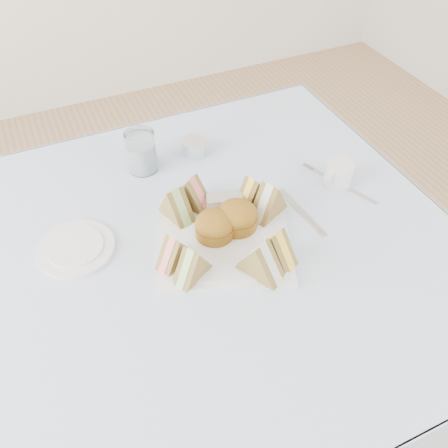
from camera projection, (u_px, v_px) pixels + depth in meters
name	position (u px, v px, depth m)	size (l,w,h in m)	color
floor	(222.00, 393.00, 1.56)	(4.00, 4.00, 0.00)	#9E7751
table	(221.00, 332.00, 1.30)	(0.90, 0.90, 0.74)	brown
tablecloth	(221.00, 240.00, 1.03)	(1.02, 1.02, 0.01)	#95A7CE
serving_plate	(224.00, 238.00, 1.03)	(0.28, 0.28, 0.01)	silver
sandwich_fl_a	(174.00, 250.00, 0.95)	(0.08, 0.04, 0.07)	brown
sandwich_fl_b	(192.00, 263.00, 0.92)	(0.08, 0.04, 0.07)	brown
sandwich_fr_a	(276.00, 246.00, 0.95)	(0.09, 0.04, 0.08)	brown
sandwich_fr_b	(261.00, 258.00, 0.92)	(0.10, 0.05, 0.09)	brown
sandwich_bl_a	(176.00, 203.00, 1.04)	(0.09, 0.04, 0.08)	brown
sandwich_bl_b	(192.00, 192.00, 1.06)	(0.09, 0.04, 0.08)	brown
sandwich_br_a	(269.00, 199.00, 1.04)	(0.10, 0.04, 0.09)	brown
sandwich_br_b	(252.00, 191.00, 1.07)	(0.08, 0.04, 0.07)	brown
scone_left	(215.00, 226.00, 1.01)	(0.08, 0.08, 0.06)	brown
scone_right	(237.00, 216.00, 1.02)	(0.09, 0.09, 0.06)	brown
pastry_slice	(224.00, 203.00, 1.07)	(0.08, 0.03, 0.04)	tan
side_plate	(76.00, 248.00, 1.01)	(0.16, 0.16, 0.01)	silver
water_glass	(141.00, 151.00, 1.17)	(0.07, 0.07, 0.11)	white
tea_strainer	(194.00, 148.00, 1.24)	(0.07, 0.07, 0.04)	silver
knife	(302.00, 212.00, 1.09)	(0.01, 0.18, 0.00)	silver
fork	(344.00, 187.00, 1.15)	(0.01, 0.18, 0.00)	silver
creamer_jug	(339.00, 173.00, 1.15)	(0.07, 0.07, 0.06)	silver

